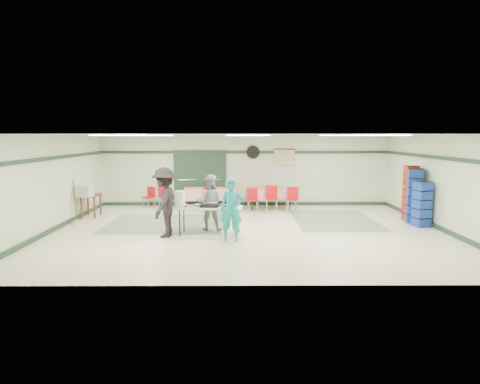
{
  "coord_description": "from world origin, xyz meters",
  "views": [
    {
      "loc": [
        -0.29,
        -11.88,
        2.67
      ],
      "look_at": [
        -0.22,
        -0.3,
        1.14
      ],
      "focal_mm": 32.0,
      "sensor_mm": 36.0,
      "label": 1
    }
  ],
  "objects_px": {
    "volunteer_grey": "(210,202)",
    "chair_loose_a": "(164,194)",
    "office_printer": "(85,191)",
    "volunteer_teal": "(231,210)",
    "dining_table_a": "(270,193)",
    "chair_loose_b": "(150,195)",
    "chair_b": "(253,197)",
    "crate_stack_red": "(410,193)",
    "printer_table": "(91,198)",
    "broom": "(75,201)",
    "dining_table_b": "(210,193)",
    "chair_a": "(272,196)",
    "chair_c": "(292,197)",
    "chair_d": "(209,197)",
    "volunteer_dark": "(165,202)",
    "serving_table": "(209,209)",
    "crate_stack_blue_a": "(414,196)",
    "crate_stack_blue_b": "(422,204)"
  },
  "relations": [
    {
      "from": "volunteer_grey",
      "to": "chair_loose_a",
      "type": "distance_m",
      "value": 4.44
    },
    {
      "from": "chair_b",
      "to": "crate_stack_red",
      "type": "distance_m",
      "value": 5.2
    },
    {
      "from": "volunteer_teal",
      "to": "chair_loose_a",
      "type": "distance_m",
      "value": 5.88
    },
    {
      "from": "chair_b",
      "to": "chair_loose_b",
      "type": "relative_size",
      "value": 1.06
    },
    {
      "from": "office_printer",
      "to": "volunteer_grey",
      "type": "bearing_deg",
      "value": -11.37
    },
    {
      "from": "dining_table_a",
      "to": "chair_loose_a",
      "type": "relative_size",
      "value": 2.23
    },
    {
      "from": "dining_table_b",
      "to": "chair_c",
      "type": "bearing_deg",
      "value": -14.87
    },
    {
      "from": "chair_c",
      "to": "office_printer",
      "type": "bearing_deg",
      "value": -149.36
    },
    {
      "from": "chair_b",
      "to": "chair_loose_a",
      "type": "height_order",
      "value": "chair_b"
    },
    {
      "from": "chair_b",
      "to": "chair_d",
      "type": "xyz_separation_m",
      "value": [
        -1.56,
        0.0,
        0.03
      ]
    },
    {
      "from": "crate_stack_blue_b",
      "to": "office_printer",
      "type": "height_order",
      "value": "crate_stack_blue_b"
    },
    {
      "from": "volunteer_teal",
      "to": "chair_loose_b",
      "type": "bearing_deg",
      "value": 119.36
    },
    {
      "from": "volunteer_grey",
      "to": "chair_a",
      "type": "height_order",
      "value": "volunteer_grey"
    },
    {
      "from": "chair_b",
      "to": "printer_table",
      "type": "xyz_separation_m",
      "value": [
        -5.39,
        -0.96,
        0.12
      ]
    },
    {
      "from": "dining_table_b",
      "to": "printer_table",
      "type": "xyz_separation_m",
      "value": [
        -3.84,
        -1.53,
        0.06
      ]
    },
    {
      "from": "chair_c",
      "to": "office_printer",
      "type": "height_order",
      "value": "office_printer"
    },
    {
      "from": "volunteer_grey",
      "to": "chair_b",
      "type": "distance_m",
      "value": 3.28
    },
    {
      "from": "dining_table_b",
      "to": "chair_a",
      "type": "height_order",
      "value": "chair_a"
    },
    {
      "from": "volunteer_grey",
      "to": "chair_b",
      "type": "relative_size",
      "value": 1.91
    },
    {
      "from": "serving_table",
      "to": "chair_d",
      "type": "xyz_separation_m",
      "value": [
        -0.27,
        3.57,
        -0.18
      ]
    },
    {
      "from": "volunteer_teal",
      "to": "crate_stack_blue_a",
      "type": "distance_m",
      "value": 6.05
    },
    {
      "from": "volunteer_dark",
      "to": "printer_table",
      "type": "height_order",
      "value": "volunteer_dark"
    },
    {
      "from": "volunteer_dark",
      "to": "dining_table_b",
      "type": "bearing_deg",
      "value": 175.24
    },
    {
      "from": "volunteer_teal",
      "to": "dining_table_a",
      "type": "height_order",
      "value": "volunteer_teal"
    },
    {
      "from": "dining_table_b",
      "to": "chair_loose_b",
      "type": "height_order",
      "value": "chair_loose_b"
    },
    {
      "from": "office_printer",
      "to": "broom",
      "type": "bearing_deg",
      "value": -88.5
    },
    {
      "from": "chair_loose_a",
      "to": "chair_a",
      "type": "bearing_deg",
      "value": -42.74
    },
    {
      "from": "volunteer_teal",
      "to": "volunteer_grey",
      "type": "distance_m",
      "value": 1.45
    },
    {
      "from": "chair_loose_b",
      "to": "broom",
      "type": "bearing_deg",
      "value": -87.82
    },
    {
      "from": "dining_table_a",
      "to": "chair_loose_b",
      "type": "relative_size",
      "value": 2.26
    },
    {
      "from": "crate_stack_red",
      "to": "chair_a",
      "type": "bearing_deg",
      "value": 158.06
    },
    {
      "from": "volunteer_teal",
      "to": "chair_loose_a",
      "type": "height_order",
      "value": "volunteer_teal"
    },
    {
      "from": "chair_d",
      "to": "broom",
      "type": "height_order",
      "value": "broom"
    },
    {
      "from": "volunteer_dark",
      "to": "broom",
      "type": "height_order",
      "value": "volunteer_dark"
    },
    {
      "from": "crate_stack_red",
      "to": "printer_table",
      "type": "relative_size",
      "value": 2.13
    },
    {
      "from": "volunteer_teal",
      "to": "crate_stack_red",
      "type": "xyz_separation_m",
      "value": [
        5.6,
        2.59,
        0.07
      ]
    },
    {
      "from": "serving_table",
      "to": "crate_stack_red",
      "type": "bearing_deg",
      "value": 21.09
    },
    {
      "from": "volunteer_dark",
      "to": "dining_table_b",
      "type": "xyz_separation_m",
      "value": [
        0.91,
        4.39,
        -0.35
      ]
    },
    {
      "from": "dining_table_b",
      "to": "dining_table_a",
      "type": "bearing_deg",
      "value": -3.99
    },
    {
      "from": "crate_stack_red",
      "to": "office_printer",
      "type": "relative_size",
      "value": 4.02
    },
    {
      "from": "printer_table",
      "to": "broom",
      "type": "height_order",
      "value": "broom"
    },
    {
      "from": "dining_table_a",
      "to": "office_printer",
      "type": "height_order",
      "value": "office_printer"
    },
    {
      "from": "volunteer_dark",
      "to": "printer_table",
      "type": "xyz_separation_m",
      "value": [
        -2.93,
        2.86,
        -0.3
      ]
    },
    {
      "from": "volunteer_teal",
      "to": "chair_b",
      "type": "height_order",
      "value": "volunteer_teal"
    },
    {
      "from": "volunteer_teal",
      "to": "chair_a",
      "type": "bearing_deg",
      "value": 70.34
    },
    {
      "from": "chair_loose_b",
      "to": "volunteer_grey",
      "type": "bearing_deg",
      "value": -25.54
    },
    {
      "from": "dining_table_a",
      "to": "volunteer_teal",
      "type": "bearing_deg",
      "value": -114.18
    },
    {
      "from": "dining_table_b",
      "to": "chair_d",
      "type": "height_order",
      "value": "chair_d"
    },
    {
      "from": "volunteer_grey",
      "to": "chair_b",
      "type": "height_order",
      "value": "volunteer_grey"
    },
    {
      "from": "chair_c",
      "to": "broom",
      "type": "xyz_separation_m",
      "value": [
        -6.89,
        -2.13,
        0.17
      ]
    }
  ]
}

